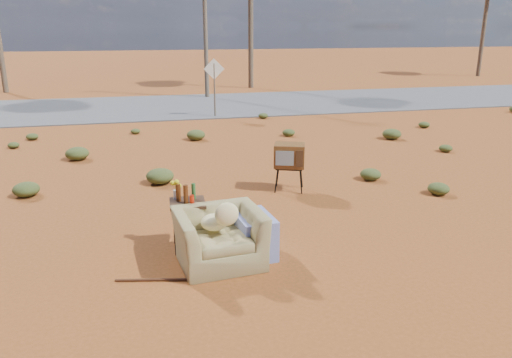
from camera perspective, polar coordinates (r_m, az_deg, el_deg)
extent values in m
plane|color=#95471D|center=(7.68, -1.42, -8.51)|extent=(140.00, 140.00, 0.00)
cube|color=#565659|center=(22.07, -9.83, 8.20)|extent=(140.00, 7.00, 0.04)
imported|color=#90804E|center=(7.20, -4.22, -5.69)|extent=(1.30, 0.91, 1.07)
ellipsoid|color=beige|center=(7.21, -4.80, -4.95)|extent=(0.39, 0.39, 0.23)
ellipsoid|color=beige|center=(6.93, -3.37, -4.03)|extent=(0.34, 0.17, 0.34)
cube|color=navy|center=(7.54, -0.23, -6.40)|extent=(0.59, 0.84, 0.62)
cube|color=black|center=(10.43, 3.82, 1.35)|extent=(0.66, 0.58, 0.03)
cylinder|color=black|center=(10.33, 2.34, -0.23)|extent=(0.03, 0.03, 0.50)
cylinder|color=black|center=(10.31, 5.15, -0.32)|extent=(0.03, 0.03, 0.50)
cylinder|color=black|center=(10.70, 2.49, 0.39)|extent=(0.03, 0.03, 0.50)
cylinder|color=black|center=(10.68, 5.20, 0.30)|extent=(0.03, 0.03, 0.50)
cube|color=brown|center=(10.37, 3.85, 2.71)|extent=(0.75, 0.66, 0.48)
cube|color=gray|center=(10.13, 3.30, 2.38)|extent=(0.35, 0.15, 0.30)
cube|color=#472D19|center=(10.11, 5.00, 2.32)|extent=(0.14, 0.07, 0.34)
cube|color=#3A2315|center=(7.65, -7.84, -2.73)|extent=(0.56, 0.56, 0.04)
cylinder|color=black|center=(7.58, -9.25, -6.01)|extent=(0.03, 0.03, 0.75)
cylinder|color=black|center=(7.60, -6.02, -5.81)|extent=(0.03, 0.03, 0.75)
cylinder|color=black|center=(7.98, -9.36, -4.82)|extent=(0.03, 0.03, 0.75)
cylinder|color=black|center=(8.00, -6.30, -4.64)|extent=(0.03, 0.03, 0.75)
cylinder|color=#47200B|center=(7.65, -8.87, -1.52)|extent=(0.07, 0.07, 0.28)
cylinder|color=#47200B|center=(7.52, -8.02, -1.73)|extent=(0.07, 0.07, 0.30)
cylinder|color=#285625|center=(7.71, -7.15, -1.37)|extent=(0.06, 0.06, 0.26)
cylinder|color=red|center=(7.53, -7.34, -2.32)|extent=(0.07, 0.07, 0.14)
cylinder|color=silver|center=(7.77, -9.12, -1.74)|extent=(0.09, 0.09, 0.15)
ellipsoid|color=yellow|center=(7.72, -9.18, -0.58)|extent=(0.17, 0.17, 0.13)
cylinder|color=#4D2514|center=(7.02, -10.08, -11.24)|extent=(1.40, 0.33, 0.04)
cylinder|color=brown|center=(19.15, -4.76, 10.03)|extent=(0.06, 0.06, 2.00)
cube|color=silver|center=(19.07, -4.82, 12.42)|extent=(0.78, 0.04, 0.78)
cylinder|color=brown|center=(28.52, -0.61, 17.40)|extent=(0.28, 0.28, 7.00)
cylinder|color=brown|center=(38.70, 24.59, 15.47)|extent=(0.28, 0.28, 6.50)
cylinder|color=brown|center=(24.53, -5.87, 18.55)|extent=(0.20, 0.20, 8.00)
ellipsoid|color=#475123|center=(10.92, 20.14, -1.04)|extent=(0.44, 0.44, 0.24)
ellipsoid|color=#475123|center=(13.73, -19.76, 2.77)|extent=(0.60, 0.60, 0.33)
ellipsoid|color=#475123|center=(14.74, 20.86, 3.31)|extent=(0.36, 0.36, 0.20)
ellipsoid|color=#475123|center=(15.82, 3.75, 5.31)|extent=(0.40, 0.40, 0.22)
ellipsoid|color=#475123|center=(16.60, -13.61, 5.33)|extent=(0.30, 0.30, 0.17)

